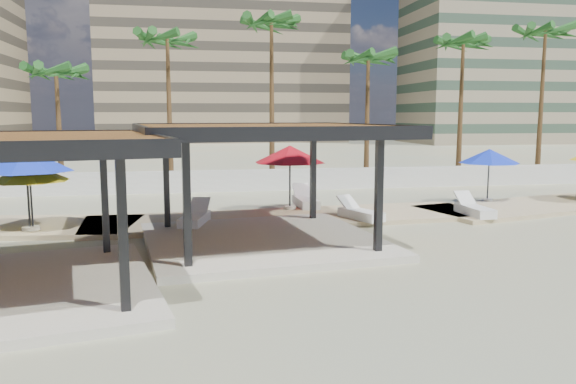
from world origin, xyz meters
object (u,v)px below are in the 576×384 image
lounger_c (360,214)px  lounger_a (195,219)px  lounger_d (474,210)px  lounger_b (306,201)px  umbrella_c (290,154)px  pavilion_central (262,173)px

lounger_c → lounger_a: bearing=66.6°
lounger_d → lounger_b: bearing=60.7°
umbrella_c → lounger_a: (-4.11, -2.77, -2.16)m
lounger_a → lounger_d: lounger_a is taller
lounger_b → lounger_d: bearing=-119.2°
pavilion_central → lounger_a: 4.10m
pavilion_central → lounger_b: (2.80, 6.30, -1.94)m
lounger_b → lounger_d: size_ratio=1.06×
pavilion_central → lounger_b: size_ratio=3.60×
lounger_b → lounger_c: lounger_b is taller
umbrella_c → lounger_c: (2.29, -2.78, -2.16)m
pavilion_central → lounger_d: size_ratio=3.80×
pavilion_central → lounger_b: pavilion_central is taller
umbrella_c → pavilion_central: bearing=-109.1°
lounger_c → lounger_b: bearing=-0.2°
lounger_c → umbrella_c: bearing=16.1°
umbrella_c → lounger_d: bearing=-21.3°
umbrella_c → lounger_d: size_ratio=1.78×
lounger_a → pavilion_central: bearing=-128.9°
lounger_b → umbrella_c: bearing=126.4°
lounger_b → lounger_c: 3.71m
lounger_d → lounger_a: bearing=89.1°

